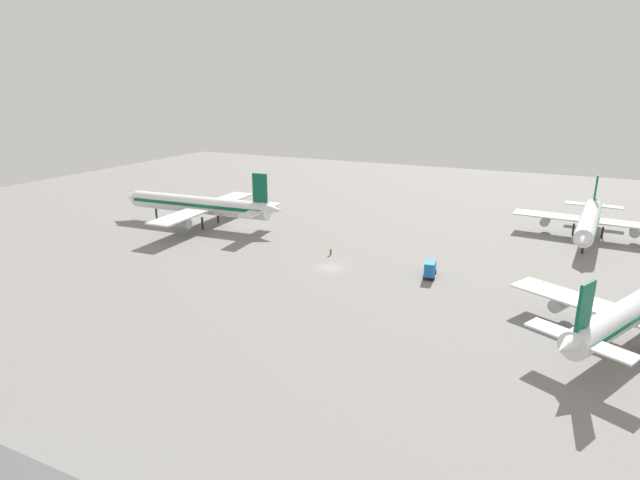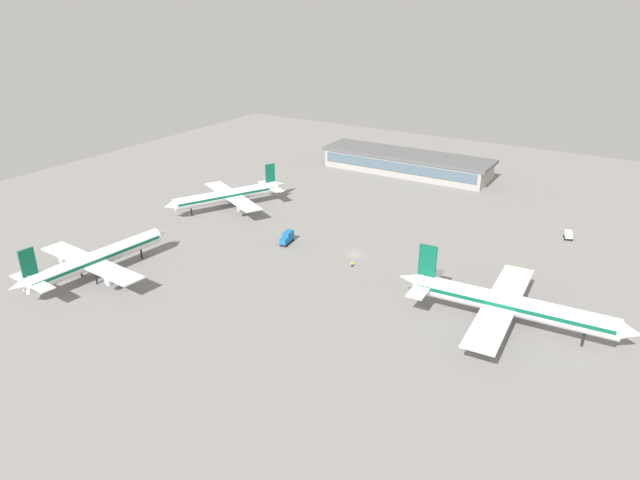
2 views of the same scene
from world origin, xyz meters
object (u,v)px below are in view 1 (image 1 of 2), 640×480
Objects in this scene: airplane_taxiing at (201,205)px; catering_truck at (430,268)px; airplane_at_gate at (631,311)px; airplane_distant at (589,220)px; ground_crew_worker at (331,251)px.

airplane_taxiing is 8.44× the size of catering_truck.
airplane_at_gate is 6.69× the size of catering_truck.
ground_crew_worker is (-51.07, -37.64, -3.95)m from airplane_distant.
airplane_taxiing is 29.37× the size of ground_crew_worker.
airplane_distant is (92.38, 29.37, -0.63)m from airplane_taxiing.
airplane_at_gate is 23.30× the size of ground_crew_worker.
catering_truck is at bearing -29.19° from airplane_distant.
airplane_distant is 25.99× the size of ground_crew_worker.
airplane_taxiing is at bearing 71.02° from catering_truck.
airplane_distant reaches higher than airplane_at_gate.
airplane_taxiing is at bearing 60.30° from ground_crew_worker.
catering_truck is (-32.09, 13.31, -2.94)m from airplane_at_gate.
catering_truck is at bearing 94.08° from airplane_at_gate.
airplane_taxiing is 42.37m from ground_crew_worker.
ground_crew_worker is at bearing 165.82° from airplane_taxiing.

